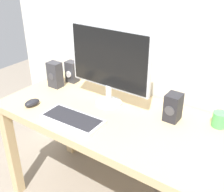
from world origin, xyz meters
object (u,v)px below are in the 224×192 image
desk (117,129)px  audio_controller (72,72)px  coffee_mug (220,120)px  monitor (109,62)px  mouse (32,103)px  keyboard_primary (72,119)px  speaker_right (173,107)px  speaker_left (55,75)px

desk → audio_controller: 0.62m
coffee_mug → monitor: bearing=-168.3°
desk → audio_controller: (-0.55, 0.22, 0.18)m
mouse → coffee_mug: (1.03, 0.44, 0.02)m
monitor → coffee_mug: monitor is taller
monitor → mouse: bearing=-141.4°
keyboard_primary → audio_controller: bearing=132.2°
desk → coffee_mug: size_ratio=17.52×
mouse → audio_controller: bearing=103.3°
monitor → audio_controller: monitor is taller
mouse → audio_controller: audio_controller is taller
desk → monitor: monitor is taller
audio_controller → monitor: bearing=-15.6°
keyboard_primary → speaker_right: 0.58m
monitor → speaker_right: (0.41, 0.05, -0.20)m
desk → coffee_mug: (0.53, 0.23, 0.14)m
keyboard_primary → speaker_left: size_ratio=2.02×
monitor → speaker_left: 0.50m
mouse → audio_controller: (-0.05, 0.43, 0.06)m
monitor → speaker_left: (-0.46, -0.02, -0.19)m
mouse → speaker_right: speaker_right is taller
speaker_left → coffee_mug: speaker_left is taller
coffee_mug → speaker_left: bearing=-172.3°
desk → speaker_right: size_ratio=9.23×
desk → keyboard_primary: (-0.18, -0.20, 0.11)m
desk → mouse: (-0.51, -0.21, 0.12)m
monitor → keyboard_primary: 0.40m
speaker_left → audio_controller: (0.04, 0.13, -0.01)m
keyboard_primary → audio_controller: (-0.37, 0.41, 0.07)m
monitor → mouse: 0.55m
speaker_right → speaker_left: size_ratio=0.89×
speaker_right → audio_controller: size_ratio=1.04×
desk → keyboard_primary: size_ratio=4.04×
desk → speaker_right: speaker_right is taller
keyboard_primary → speaker_right: (0.46, 0.34, 0.07)m
keyboard_primary → coffee_mug: (0.71, 0.43, 0.03)m
monitor → speaker_left: monitor is taller
coffee_mug → speaker_right: bearing=-160.8°
desk → speaker_left: bearing=172.2°
speaker_right → coffee_mug: (0.24, 0.08, -0.04)m
desk → monitor: 0.41m
keyboard_primary → mouse: size_ratio=3.62×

